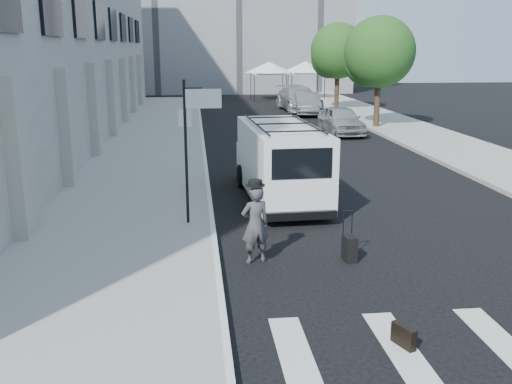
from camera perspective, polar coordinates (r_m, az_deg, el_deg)
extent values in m
plane|color=black|center=(11.60, 6.19, -8.00)|extent=(120.00, 120.00, 0.00)
cube|color=gray|center=(26.89, -10.15, 4.85)|extent=(4.50, 48.00, 0.15)
cube|color=gray|center=(32.82, 14.23, 6.32)|extent=(4.00, 56.00, 0.15)
cylinder|color=black|center=(13.90, -7.01, 3.89)|extent=(0.07, 0.07, 3.50)
cube|color=white|center=(13.79, -7.12, 7.38)|extent=(0.30, 0.03, 0.42)
cube|color=white|center=(13.73, -5.27, 9.28)|extent=(0.85, 0.06, 0.45)
cylinder|color=black|center=(32.21, 12.01, 8.67)|extent=(0.32, 0.32, 2.80)
sphere|color=#244616|center=(32.07, 12.27, 13.53)|extent=(3.80, 3.80, 3.80)
sphere|color=#244616|center=(32.53, 11.20, 12.58)|extent=(2.66, 2.66, 2.66)
cylinder|color=black|center=(40.83, 8.08, 9.97)|extent=(0.32, 0.32, 2.80)
sphere|color=#244616|center=(40.72, 8.22, 13.80)|extent=(3.80, 3.80, 3.80)
sphere|color=#244616|center=(41.21, 7.43, 13.04)|extent=(2.66, 2.66, 2.66)
cylinder|color=black|center=(47.45, -0.17, 10.33)|extent=(0.06, 0.06, 2.20)
cylinder|color=black|center=(47.83, 3.22, 10.34)|extent=(0.06, 0.06, 2.20)
cylinder|color=black|center=(50.23, -0.52, 10.55)|extent=(0.06, 0.06, 2.20)
cylinder|color=black|center=(50.58, 2.69, 10.56)|extent=(0.06, 0.06, 2.20)
cube|color=white|center=(48.94, 1.31, 11.80)|extent=(3.00, 3.00, 0.12)
cone|color=white|center=(48.92, 1.32, 12.38)|extent=(4.00, 4.00, 0.90)
cylinder|color=black|center=(48.38, 3.60, 10.38)|extent=(0.06, 0.06, 2.20)
cylinder|color=black|center=(48.94, 6.88, 10.35)|extent=(0.06, 0.06, 2.20)
cylinder|color=black|center=(51.14, 3.06, 10.60)|extent=(0.06, 0.06, 2.20)
cylinder|color=black|center=(51.66, 6.18, 10.58)|extent=(0.06, 0.06, 2.20)
cube|color=white|center=(49.95, 4.96, 11.80)|extent=(3.00, 3.00, 0.12)
cone|color=white|center=(49.93, 4.97, 12.37)|extent=(4.00, 4.00, 0.90)
imported|color=#3D3C3F|center=(11.79, -0.07, -3.27)|extent=(0.68, 0.54, 1.65)
cube|color=black|center=(9.11, 14.54, -13.79)|extent=(0.28, 0.45, 0.34)
cube|color=black|center=(12.21, 9.34, -5.58)|extent=(0.27, 0.40, 0.55)
cylinder|color=black|center=(12.17, 8.74, -3.10)|extent=(0.02, 0.02, 0.52)
cylinder|color=black|center=(12.23, 9.57, -3.04)|extent=(0.02, 0.02, 0.52)
cube|color=black|center=(12.12, 9.21, -1.92)|extent=(0.21, 0.05, 0.03)
cube|color=white|center=(16.54, 2.53, 3.17)|extent=(2.14, 5.22, 2.00)
cube|color=white|center=(19.34, 0.87, 3.35)|extent=(1.84, 0.94, 1.05)
cube|color=black|center=(14.02, 4.60, 2.86)|extent=(1.52, 0.15, 0.76)
cylinder|color=black|center=(18.31, -1.39, 1.60)|extent=(0.30, 0.73, 0.72)
cylinder|color=black|center=(18.63, 4.13, 1.79)|extent=(0.30, 0.73, 0.72)
cylinder|color=black|center=(14.94, 0.39, -1.33)|extent=(0.30, 0.73, 0.72)
cylinder|color=black|center=(15.33, 7.07, -1.04)|extent=(0.30, 0.73, 0.72)
imported|color=#989B9F|center=(29.94, 8.51, 7.13)|extent=(1.83, 4.32, 1.45)
imported|color=#55585C|center=(38.36, 5.15, 8.78)|extent=(2.05, 4.60, 1.47)
imported|color=#95979C|center=(40.83, 4.28, 9.30)|extent=(2.77, 6.00, 1.70)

